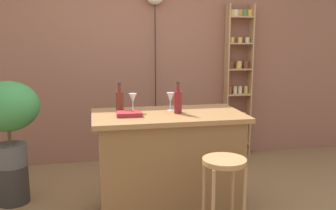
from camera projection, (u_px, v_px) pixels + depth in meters
name	position (u px, v px, depth m)	size (l,w,h in m)	color
back_wall	(142.00, 52.00, 4.76)	(6.40, 0.10, 2.80)	#8C5642
kitchen_counter	(168.00, 164.00, 3.34)	(1.31, 0.72, 0.93)	brown
bar_stool	(224.00, 185.00, 2.69)	(0.32, 0.32, 0.73)	#997047
spice_shelf	(238.00, 80.00, 4.93)	(0.35, 0.15, 2.00)	tan
plant_stool	(13.00, 184.00, 3.60)	(0.30, 0.30, 0.37)	#2D2823
potted_plant	(7.00, 112.00, 3.48)	(0.59, 0.53, 0.81)	#514C47
bottle_vinegar	(120.00, 101.00, 3.29)	(0.07, 0.07, 0.26)	#5B2319
bottle_wine_red	(178.00, 102.00, 3.24)	(0.07, 0.07, 0.28)	maroon
wine_glass_left	(170.00, 98.00, 3.35)	(0.07, 0.07, 0.16)	silver
wine_glass_center	(133.00, 99.00, 3.30)	(0.07, 0.07, 0.16)	silver
cookbook	(129.00, 114.00, 3.14)	(0.21, 0.15, 0.04)	maroon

